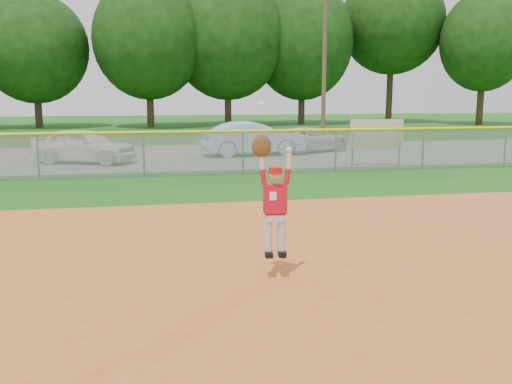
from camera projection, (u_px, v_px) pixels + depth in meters
ground at (145, 267)px, 9.35m from camera, size 120.00×120.00×0.00m
clay_infield at (146, 344)px, 6.44m from camera, size 24.00×16.00×0.04m
parking_strip at (144, 157)px, 24.81m from camera, size 44.00×10.00×0.03m
car_white_a at (84, 145)px, 22.49m from camera, size 4.39×3.16×1.39m
car_blue at (253, 139)px, 25.23m from camera, size 4.64×2.06×1.48m
car_white_b at (310, 139)px, 26.81m from camera, size 4.55×3.58×1.15m
sponsor_sign at (376, 135)px, 21.53m from camera, size 2.02×0.34×1.80m
outfield_fence at (144, 151)px, 18.86m from camera, size 40.06×0.10×1.55m
power_lines at (161, 56)px, 29.98m from camera, size 19.40×0.24×9.00m
tree_line at (153, 31)px, 44.85m from camera, size 62.37×13.00×14.43m
ballplayer at (273, 197)px, 8.49m from camera, size 0.61×0.27×2.32m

